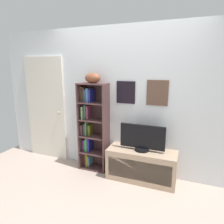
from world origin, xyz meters
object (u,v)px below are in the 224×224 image
Objects in this scene: bookshelf at (92,127)px; door at (46,109)px; television at (142,138)px; football at (93,78)px; tv_stand at (141,165)px.

bookshelf is 1.05m from door.
bookshelf is 0.92m from television.
football is 0.14× the size of door.
tv_stand is (0.92, -0.10, -0.51)m from bookshelf.
television is at bearing -5.32° from door.
television is at bearing -4.14° from football.
football is 1.25m from television.
football is at bearing 175.86° from television.
door reaches higher than football.
television is at bearing 90.00° from tv_stand.
door reaches higher than bookshelf.
football reaches higher than tv_stand.
football reaches higher than television.
football is at bearing 175.78° from tv_stand.
football is 0.26× the size of tv_stand.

